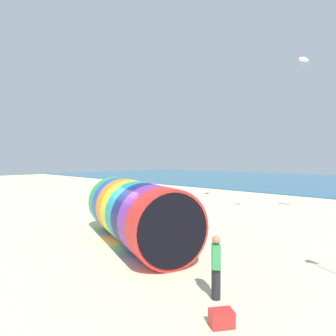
# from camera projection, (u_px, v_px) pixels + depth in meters

# --- Properties ---
(ground_plane) EXTENTS (120.00, 120.00, 0.00)m
(ground_plane) POSITION_uv_depth(u_px,v_px,m) (138.00, 250.00, 12.12)
(ground_plane) COLOR beige
(giant_inflatable_tube) EXTENTS (7.82, 5.09, 2.72)m
(giant_inflatable_tube) POSITION_uv_depth(u_px,v_px,m) (136.00, 213.00, 12.98)
(giant_inflatable_tube) COLOR green
(giant_inflatable_tube) RESTS_ON ground
(kite_handler) EXTENTS (0.40, 0.42, 1.70)m
(kite_handler) POSITION_uv_depth(u_px,v_px,m) (216.00, 267.00, 7.87)
(kite_handler) COLOR black
(kite_handler) RESTS_ON ground
(kite_white_parafoil) EXTENTS (0.50, 0.88, 0.42)m
(kite_white_parafoil) POSITION_uv_depth(u_px,v_px,m) (304.00, 60.00, 16.77)
(kite_white_parafoil) COLOR white
(cooler_box) EXTENTS (0.59, 0.63, 0.36)m
(cooler_box) POSITION_uv_depth(u_px,v_px,m) (222.00, 318.00, 6.61)
(cooler_box) COLOR red
(cooler_box) RESTS_ON ground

